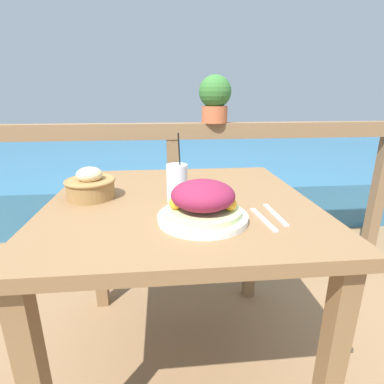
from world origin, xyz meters
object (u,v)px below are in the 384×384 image
object	(u,v)px
salad_plate	(203,204)
bread_basket	(90,185)
drink_glass	(177,183)
potted_plant	(215,97)

from	to	relation	value
salad_plate	bread_basket	bearing A→B (deg)	146.90
drink_glass	potted_plant	world-z (taller)	potted_plant
drink_glass	potted_plant	size ratio (longest dim) A/B	0.94
drink_glass	potted_plant	xyz separation A→B (m)	(0.26, 0.74, 0.29)
drink_glass	salad_plate	bearing A→B (deg)	-70.10
salad_plate	drink_glass	bearing A→B (deg)	109.90
salad_plate	bread_basket	size ratio (longest dim) A/B	1.51
potted_plant	salad_plate	bearing A→B (deg)	-101.54
drink_glass	bread_basket	size ratio (longest dim) A/B	1.36
bread_basket	potted_plant	bearing A→B (deg)	49.58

